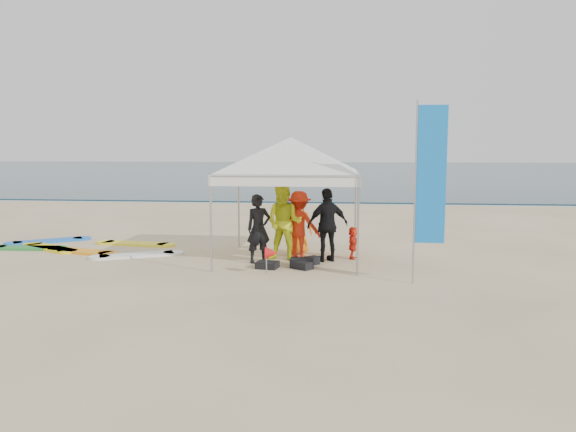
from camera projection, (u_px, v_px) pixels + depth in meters
The scene contains 14 objects.
ground at pixel (252, 290), 11.39m from camera, with size 120.00×120.00×0.00m, color beige.
ocean at pixel (331, 171), 70.64m from camera, with size 160.00×84.00×0.08m, color #0C2633.
shoreline_foam at pixel (310, 203), 29.37m from camera, with size 160.00×1.20×0.01m, color silver.
person_black_a at pixel (259, 229), 13.98m from camera, with size 0.63×0.41×1.72m, color black.
person_yellow at pixel (284, 223), 14.22m from camera, with size 0.95×0.74×1.95m, color #E6F522.
person_orange_a at pixel (299, 225), 14.62m from camera, with size 1.13×0.65×1.75m, color red.
person_black_b at pixel (328, 225), 14.14m from camera, with size 1.09×0.45×1.86m, color black.
person_orange_b at pixel (298, 225), 15.14m from camera, with size 0.78×0.51×1.60m, color orange.
person_seated at pixel (353, 243), 14.53m from camera, with size 0.78×0.25×0.84m, color red.
canopy_tent at pixel (291, 138), 14.13m from camera, with size 4.75×4.75×3.58m.
feather_flag at pixel (430, 177), 11.61m from camera, with size 0.64×0.04×3.85m.
marker_pennant at pixel (272, 253), 12.69m from camera, with size 0.28×0.28×0.64m.
gear_pile at pixel (294, 263), 13.50m from camera, with size 1.52×1.00×0.22m.
surfboard_spread at pixel (80, 248), 16.01m from camera, with size 5.47×3.37×0.07m.
Camera 1 is at (1.87, -11.00, 2.86)m, focal length 35.00 mm.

